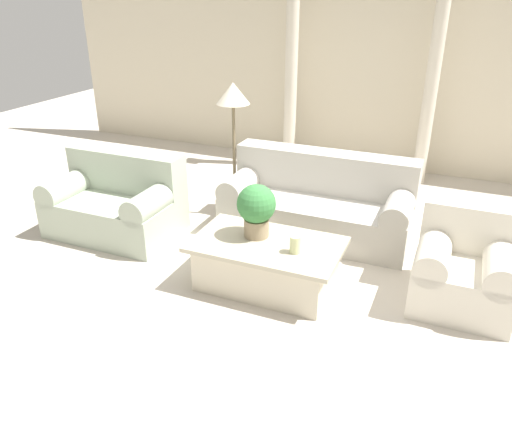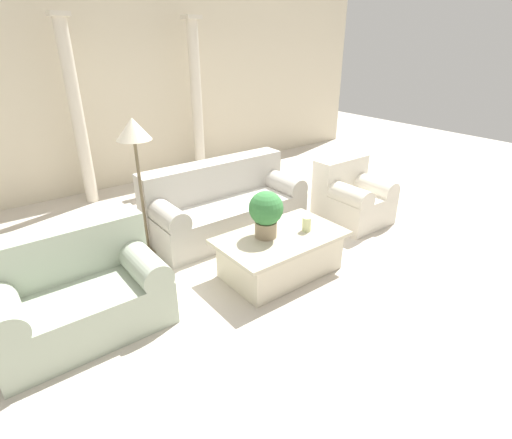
% 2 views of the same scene
% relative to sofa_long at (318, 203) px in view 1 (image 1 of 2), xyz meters
% --- Properties ---
extents(ground_plane, '(16.00, 16.00, 0.00)m').
position_rel_sofa_long_xyz_m(ground_plane, '(-0.06, -0.74, -0.35)').
color(ground_plane, beige).
extents(wall_back, '(10.00, 0.06, 3.20)m').
position_rel_sofa_long_xyz_m(wall_back, '(-0.06, 2.54, 1.25)').
color(wall_back, beige).
rests_on(wall_back, ground_plane).
extents(sofa_long, '(2.02, 0.87, 0.87)m').
position_rel_sofa_long_xyz_m(sofa_long, '(0.00, 0.00, 0.00)').
color(sofa_long, '#B7B2A8').
rests_on(sofa_long, ground_plane).
extents(loveseat, '(1.38, 0.87, 0.87)m').
position_rel_sofa_long_xyz_m(loveseat, '(-2.06, -0.83, 0.01)').
color(loveseat, '#ABB7A1').
rests_on(loveseat, ground_plane).
extents(coffee_table, '(1.33, 0.80, 0.45)m').
position_rel_sofa_long_xyz_m(coffee_table, '(-0.11, -1.25, -0.12)').
color(coffee_table, beige).
rests_on(coffee_table, ground_plane).
extents(potted_plant, '(0.35, 0.35, 0.49)m').
position_rel_sofa_long_xyz_m(potted_plant, '(-0.25, -1.17, 0.38)').
color(potted_plant, '#937F60').
rests_on(potted_plant, coffee_table).
extents(pillar_candle, '(0.09, 0.09, 0.15)m').
position_rel_sofa_long_xyz_m(pillar_candle, '(0.18, -1.33, 0.17)').
color(pillar_candle, beige).
rests_on(pillar_candle, coffee_table).
extents(floor_lamp, '(0.37, 0.37, 1.57)m').
position_rel_sofa_long_xyz_m(floor_lamp, '(-1.04, 0.06, 0.98)').
color(floor_lamp, brown).
rests_on(floor_lamp, ground_plane).
extents(column_left, '(0.25, 0.25, 2.62)m').
position_rel_sofa_long_xyz_m(column_left, '(-1.07, 2.07, 0.99)').
color(column_left, beige).
rests_on(column_left, ground_plane).
extents(column_right, '(0.25, 0.25, 2.62)m').
position_rel_sofa_long_xyz_m(column_right, '(0.86, 2.07, 0.99)').
color(column_right, beige).
rests_on(column_right, ground_plane).
extents(armchair, '(0.80, 0.84, 0.84)m').
position_rel_sofa_long_xyz_m(armchair, '(1.54, -0.81, 0.01)').
color(armchair, beige).
rests_on(armchair, ground_plane).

